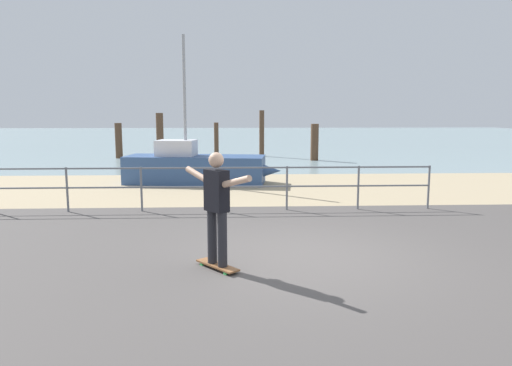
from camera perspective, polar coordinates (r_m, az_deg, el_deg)
ground_plane at (r=6.88m, az=6.93°, el=-11.15°), size 24.00×10.00×0.04m
beach_strip at (r=14.61m, az=1.80°, el=-0.57°), size 24.00×6.00×0.04m
sea_surface at (r=42.46m, az=-1.07°, el=5.41°), size 72.00×50.00×0.04m
railing_fence at (r=11.18m, az=-9.26°, el=0.15°), size 11.82×0.05×1.05m
sailboat at (r=15.44m, az=-6.66°, el=1.81°), size 5.05×2.01×4.66m
skateboard at (r=7.15m, az=-4.60°, el=-9.75°), size 0.67×0.74×0.08m
skateboarder at (r=6.92m, az=-4.69°, el=-2.26°), size 1.00×1.17×1.65m
groyne_post_0 at (r=24.60m, az=-16.01°, el=4.85°), size 0.34×0.34×1.74m
groyne_post_1 at (r=21.97m, az=-11.34°, el=5.25°), size 0.32×0.32×2.24m
groyne_post_2 at (r=25.81m, az=-4.74°, el=5.27°), size 0.24×0.24×1.72m
groyne_post_3 at (r=24.58m, az=0.68°, el=5.89°), size 0.25×0.25×2.36m
groyne_post_4 at (r=22.71m, az=6.97°, el=4.82°), size 0.37×0.37×1.73m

